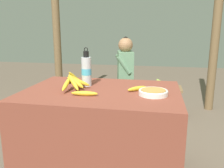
{
  "coord_description": "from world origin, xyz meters",
  "views": [
    {
      "loc": [
        0.42,
        -1.74,
        1.2
      ],
      "look_at": [
        0.07,
        0.05,
        0.77
      ],
      "focal_mm": 38.0,
      "sensor_mm": 36.0,
      "label": 1
    }
  ],
  "objects": [
    {
      "name": "banana_bunch_ripe",
      "position": [
        -0.21,
        -0.02,
        0.8
      ],
      "size": [
        0.19,
        0.32,
        0.15
      ],
      "color": "#4C381E",
      "rests_on": "market_counter"
    },
    {
      "name": "water_bottle",
      "position": [
        -0.15,
        0.12,
        0.86
      ],
      "size": [
        0.08,
        0.08,
        0.32
      ],
      "color": "silver",
      "rests_on": "market_counter"
    },
    {
      "name": "banana_bunch_green",
      "position": [
        0.46,
        1.49,
        0.48
      ],
      "size": [
        0.16,
        0.28,
        0.12
      ],
      "color": "#4C381E",
      "rests_on": "wooden_bench"
    },
    {
      "name": "loose_banana_side",
      "position": [
        0.28,
        0.03,
        0.75
      ],
      "size": [
        0.16,
        0.15,
        0.03
      ],
      "rotation": [
        0.0,
        0.0,
        0.75
      ],
      "color": "gold",
      "rests_on": "market_counter"
    },
    {
      "name": "wooden_bench",
      "position": [
        0.01,
        1.49,
        0.35
      ],
      "size": [
        1.5,
        0.32,
        0.42
      ],
      "color": "brown",
      "rests_on": "ground_plane"
    },
    {
      "name": "serving_bowl",
      "position": [
        0.4,
        -0.07,
        0.76
      ],
      "size": [
        0.21,
        0.21,
        0.04
      ],
      "color": "white",
      "rests_on": "market_counter"
    },
    {
      "name": "seated_vendor",
      "position": [
        -0.06,
        1.44,
        0.63
      ],
      "size": [
        0.45,
        0.42,
        1.09
      ],
      "rotation": [
        0.0,
        0.0,
        3.36
      ],
      "color": "#232328",
      "rests_on": "ground_plane"
    },
    {
      "name": "market_counter",
      "position": [
        0.0,
        0.0,
        0.37
      ],
      "size": [
        1.2,
        0.86,
        0.73
      ],
      "color": "brown",
      "rests_on": "ground_plane"
    },
    {
      "name": "support_post_far",
      "position": [
        1.21,
        1.91,
        1.24
      ],
      "size": [
        0.12,
        0.12,
        2.47
      ],
      "color": "brown",
      "rests_on": "ground_plane"
    },
    {
      "name": "loose_banana_front",
      "position": [
        -0.08,
        -0.18,
        0.75
      ],
      "size": [
        0.2,
        0.05,
        0.03
      ],
      "rotation": [
        0.0,
        0.0,
        0.07
      ],
      "color": "gold",
      "rests_on": "market_counter"
    },
    {
      "name": "support_post_near",
      "position": [
        -1.19,
        1.91,
        1.24
      ],
      "size": [
        0.12,
        0.12,
        2.47
      ],
      "color": "brown",
      "rests_on": "ground_plane"
    }
  ]
}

